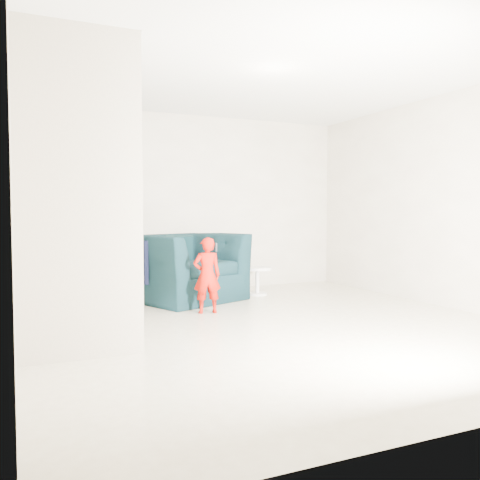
{
  "coord_description": "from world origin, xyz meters",
  "views": [
    {
      "loc": [
        -2.49,
        -4.73,
        1.19
      ],
      "look_at": [
        0.15,
        1.2,
        0.85
      ],
      "focal_mm": 38.0,
      "sensor_mm": 36.0,
      "label": 1
    }
  ],
  "objects_px": {
    "armchair": "(186,267)",
    "side_table": "(257,276)",
    "toddler": "(207,275)",
    "staircase": "(69,238)"
  },
  "relations": [
    {
      "from": "armchair",
      "to": "side_table",
      "type": "bearing_deg",
      "value": -22.84
    },
    {
      "from": "side_table",
      "to": "toddler",
      "type": "bearing_deg",
      "value": -139.6
    },
    {
      "from": "toddler",
      "to": "staircase",
      "type": "distance_m",
      "value": 1.71
    },
    {
      "from": "armchair",
      "to": "toddler",
      "type": "bearing_deg",
      "value": -115.56
    },
    {
      "from": "side_table",
      "to": "staircase",
      "type": "xyz_separation_m",
      "value": [
        -2.74,
        -1.34,
        0.67
      ]
    },
    {
      "from": "toddler",
      "to": "armchair",
      "type": "bearing_deg",
      "value": -84.48
    },
    {
      "from": "side_table",
      "to": "staircase",
      "type": "height_order",
      "value": "staircase"
    },
    {
      "from": "armchair",
      "to": "toddler",
      "type": "distance_m",
      "value": 0.98
    },
    {
      "from": "armchair",
      "to": "side_table",
      "type": "xyz_separation_m",
      "value": [
        1.09,
        -0.0,
        -0.18
      ]
    },
    {
      "from": "armchair",
      "to": "side_table",
      "type": "height_order",
      "value": "armchair"
    }
  ]
}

